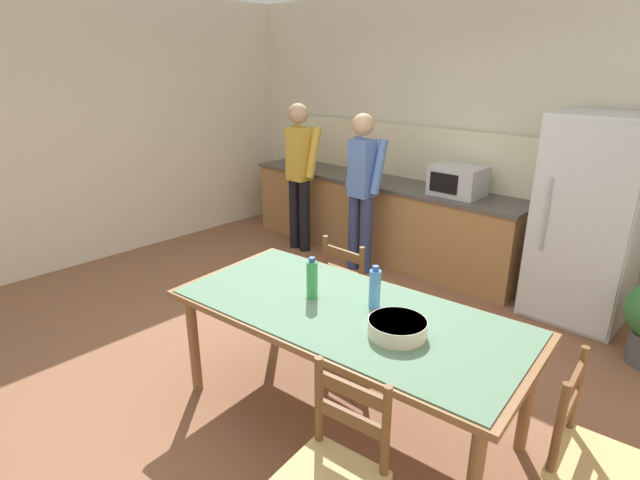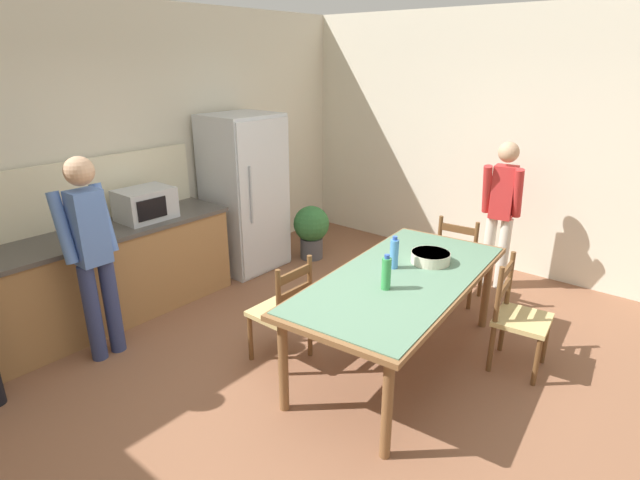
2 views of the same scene
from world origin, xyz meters
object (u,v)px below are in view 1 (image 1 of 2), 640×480
chair_head_end (591,461)px  chair_side_near_right (334,474)px  refrigerator (589,221)px  bottle_off_centre (375,288)px  serving_bowl (397,327)px  dining_table (347,320)px  chair_side_far_left (353,292)px  person_at_sink (299,170)px  bottle_near_centre (312,279)px  person_at_counter (362,186)px  microwave (458,181)px

chair_head_end → chair_side_near_right: (-0.81, -0.87, 0.00)m
refrigerator → bottle_off_centre: bearing=-102.4°
chair_head_end → serving_bowl: bearing=94.0°
dining_table → chair_side_far_left: chair_side_far_left is taller
person_at_sink → serving_bowl: bearing=-125.8°
bottle_near_centre → chair_side_far_left: size_ratio=0.30×
chair_head_end → person_at_sink: size_ratio=0.52×
dining_table → chair_side_near_right: (0.56, -0.75, -0.26)m
refrigerator → person_at_sink: 3.06m
person_at_counter → person_at_sink: bearing=88.8°
refrigerator → serving_bowl: (-0.22, -2.50, -0.07)m
microwave → chair_side_near_right: microwave is taller
dining_table → chair_head_end: chair_head_end is taller
bottle_near_centre → chair_side_near_right: 1.19m
dining_table → bottle_near_centre: 0.34m
person_at_counter → dining_table: bearing=-143.3°
bottle_off_centre → serving_bowl: 0.35m
refrigerator → person_at_counter: refrigerator is taller
bottle_off_centre → chair_side_far_left: (-0.66, 0.61, -0.46)m
microwave → serving_bowl: bearing=-67.7°
serving_bowl → chair_head_end: (0.99, 0.17, -0.39)m
dining_table → refrigerator: bearing=76.1°
microwave → person_at_counter: size_ratio=0.30×
microwave → serving_bowl: microwave is taller
chair_side_near_right → chair_head_end: bearing=40.1°
microwave → bottle_near_centre: bearing=-81.5°
refrigerator → microwave: refrigerator is taller
serving_bowl → microwave: bearing=112.3°
refrigerator → person_at_counter: 2.13m
chair_head_end → bottle_off_centre: bearing=84.0°
serving_bowl → chair_side_far_left: size_ratio=0.35×
refrigerator → bottle_near_centre: refrigerator is taller
chair_side_near_right → chair_side_far_left: bearing=120.0°
dining_table → serving_bowl: bearing=-6.0°
refrigerator → chair_side_near_right: bearing=-90.9°
chair_side_near_right → person_at_sink: size_ratio=0.52×
chair_head_end → person_at_counter: person_at_counter is taller
dining_table → person_at_counter: (-1.46, 1.96, 0.24)m
chair_head_end → person_at_sink: bearing=58.4°
dining_table → serving_bowl: serving_bowl is taller
bottle_off_centre → person_at_sink: bearing=143.7°
chair_side_near_right → person_at_counter: person_at_counter is taller
microwave → chair_side_near_right: 3.49m
chair_side_near_right → bottle_off_centre: bearing=110.8°
dining_table → person_at_sink: person_at_sink is taller
bottle_near_centre → person_at_sink: 2.93m
chair_side_near_right → person_at_counter: size_ratio=0.54×
microwave → bottle_off_centre: size_ratio=1.85×
microwave → dining_table: (0.65, -2.47, -0.34)m
bottle_off_centre → person_at_counter: 2.39m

